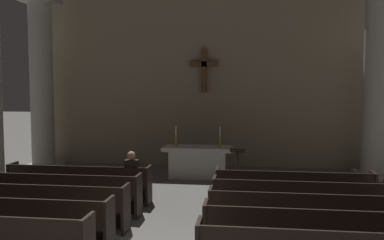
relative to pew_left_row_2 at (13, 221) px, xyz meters
name	(u,v)px	position (x,y,z in m)	size (l,w,h in m)	color
pew_left_row_2	(13,221)	(0.00, 0.00, 0.00)	(3.62, 0.50, 0.95)	black
pew_left_row_3	(40,205)	(0.00, 0.98, 0.00)	(3.62, 0.50, 0.95)	black
pew_left_row_4	(62,193)	(0.00, 1.96, 0.00)	(3.62, 0.50, 0.95)	black
pew_left_row_5	(79,183)	(0.00, 2.94, 0.00)	(3.62, 0.50, 0.95)	black
pew_right_row_2	(314,234)	(5.24, 0.00, 0.00)	(3.62, 0.50, 0.95)	black
pew_right_row_3	(305,216)	(5.24, 0.98, 0.00)	(3.62, 0.50, 0.95)	black
pew_right_row_4	(299,202)	(5.24, 1.96, 0.00)	(3.62, 0.50, 0.95)	black
pew_right_row_5	(293,190)	(5.24, 2.94, 0.00)	(3.62, 0.50, 0.95)	black
column_left_third	(42,87)	(-2.89, 6.74, 2.40)	(1.17, 1.17, 5.92)	#ADA89E
column_right_third	(376,87)	(8.14, 6.74, 2.40)	(1.17, 1.17, 5.92)	#ADA89E
altar	(198,161)	(2.62, 6.09, 0.06)	(2.20, 0.90, 1.01)	#BCB7AD
candlestick_left	(176,140)	(1.92, 6.09, 0.73)	(0.16, 0.16, 0.64)	#B79338
candlestick_right	(220,140)	(3.32, 6.09, 0.73)	(0.16, 0.16, 0.64)	#B79338
apse_with_cross	(205,80)	(2.62, 8.28, 2.68)	(12.28, 0.44, 6.31)	gray
lectern	(237,169)	(3.89, 4.89, 0.07)	(0.44, 0.36, 1.15)	black
lone_worshipper	(133,176)	(1.37, 2.98, 0.22)	(0.32, 0.43, 1.32)	#26262B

